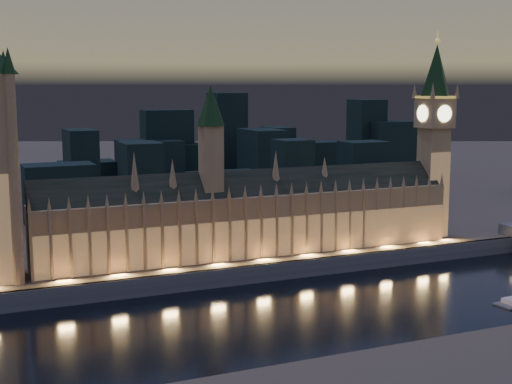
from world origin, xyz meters
name	(u,v)px	position (x,y,z in m)	size (l,w,h in m)	color
ground_plane	(301,309)	(0.00, 0.00, 0.00)	(2000.00, 2000.00, 0.00)	black
north_bank	(75,164)	(0.00, 520.00, 4.00)	(2000.00, 960.00, 8.00)	#514B3A
embankment_wall	(258,274)	(0.00, 41.00, 4.00)	(2000.00, 2.50, 8.00)	#424757
palace_of_westminster	(251,215)	(5.18, 61.74, 26.37)	(202.00, 22.38, 78.00)	#9A714E
elizabeth_tower	(435,123)	(108.00, 61.92, 66.42)	(18.00, 18.00, 104.94)	#9A714E
city_backdrop	(182,164)	(31.59, 247.86, 30.19)	(493.82, 215.63, 76.75)	black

